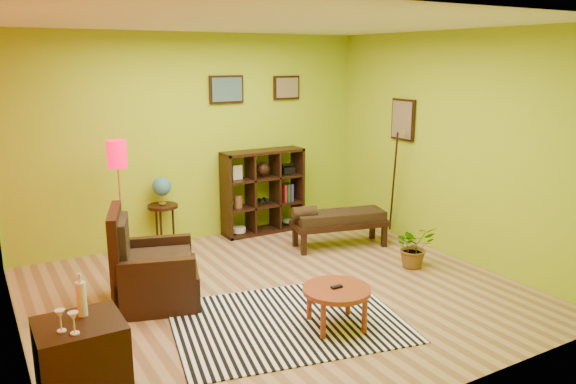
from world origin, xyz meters
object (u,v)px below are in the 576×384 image
coffee_table (337,293)px  side_cabinet (83,367)px  globe_table (162,195)px  cube_shelf (264,191)px  potted_plant (414,251)px  armchair (150,275)px  floor_lamp (118,166)px  bench (337,219)px

coffee_table → side_cabinet: (-2.29, -0.16, 0.01)m
globe_table → cube_shelf: cube_shelf is taller
coffee_table → potted_plant: bearing=25.4°
coffee_table → potted_plant: (1.71, 0.81, -0.13)m
armchair → floor_lamp: size_ratio=0.67×
bench → potted_plant: (0.37, -1.08, -0.18)m
side_cabinet → globe_table: size_ratio=1.04×
cube_shelf → floor_lamp: bearing=-167.3°
coffee_table → cube_shelf: 3.11m
globe_table → side_cabinet: bearing=-117.1°
globe_table → cube_shelf: bearing=-0.8°
armchair → potted_plant: bearing=-11.1°
side_cabinet → bench: bearing=29.5°
potted_plant → coffee_table: bearing=-154.6°
side_cabinet → globe_table: bearing=62.9°
floor_lamp → side_cabinet: bearing=-109.9°
armchair → side_cabinet: armchair is taller
side_cabinet → floor_lamp: 2.98m
cube_shelf → globe_table: bearing=179.2°
side_cabinet → bench: (3.63, 2.05, 0.03)m
coffee_table → globe_table: 3.11m
armchair → floor_lamp: floor_lamp is taller
armchair → floor_lamp: 1.45m
side_cabinet → floor_lamp: bearing=70.1°
coffee_table → bench: bearing=54.7°
armchair → cube_shelf: size_ratio=0.86×
cube_shelf → bench: cube_shelf is taller
floor_lamp → potted_plant: size_ratio=2.98×
potted_plant → globe_table: bearing=137.3°
side_cabinet → cube_shelf: (3.11, 3.15, 0.25)m
cube_shelf → potted_plant: (0.89, -2.18, -0.40)m
globe_table → bench: size_ratio=0.71×
side_cabinet → cube_shelf: size_ratio=0.84×
armchair → bench: (2.68, 0.48, 0.07)m
coffee_table → armchair: bearing=133.6°
armchair → side_cabinet: bearing=-121.4°
side_cabinet → potted_plant: (4.00, 0.97, -0.14)m
side_cabinet → cube_shelf: 4.44m
bench → potted_plant: bearing=-71.2°
armchair → potted_plant: 3.10m
coffee_table → cube_shelf: (0.82, 2.99, 0.26)m
coffee_table → bench: (1.34, 1.89, 0.04)m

